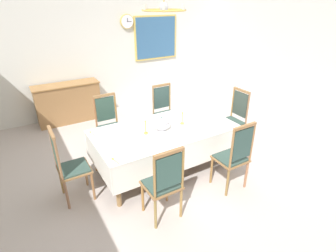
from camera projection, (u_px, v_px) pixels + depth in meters
name	position (u px, v px, depth m)	size (l,w,h in m)	color
ground	(170.00, 173.00, 4.44)	(6.81, 6.51, 0.04)	#BCB0A9
back_wall	(99.00, 47.00, 6.27)	(6.81, 0.08, 3.18)	silver
right_wall	(315.00, 55.00, 5.33)	(0.08, 6.51, 3.18)	silver
dining_table	(165.00, 133.00, 4.29)	(2.27, 1.19, 0.73)	olive
tablecloth	(165.00, 135.00, 4.31)	(2.29, 1.21, 0.45)	white
chair_south_a	(164.00, 182.00, 3.28)	(0.44, 0.42, 1.08)	olive
chair_north_a	(109.00, 123.00, 4.82)	(0.44, 0.42, 1.09)	#916047
chair_south_b	(234.00, 155.00, 3.83)	(0.44, 0.42, 1.12)	olive
chair_north_b	(165.00, 111.00, 5.37)	(0.44, 0.42, 1.09)	#925F44
chair_head_west	(68.00, 165.00, 3.61)	(0.42, 0.44, 1.13)	#926945
chair_head_east	(234.00, 118.00, 5.04)	(0.42, 0.44, 1.12)	olive
soup_tureen	(161.00, 124.00, 4.18)	(0.27, 0.27, 0.22)	white
candlestick_west	(146.00, 126.00, 4.04)	(0.07, 0.07, 0.33)	gold
candlestick_east	(182.00, 117.00, 4.35)	(0.07, 0.07, 0.32)	gold
bowl_near_left	(99.00, 130.00, 4.15)	(0.19, 0.19, 0.04)	white
bowl_near_right	(123.00, 157.00, 3.46)	(0.18, 0.18, 0.04)	white
spoon_primary	(91.00, 132.00, 4.12)	(0.05, 0.18, 0.01)	gold
spoon_secondary	(114.00, 160.00, 3.43)	(0.05, 0.18, 0.01)	gold
sideboard	(69.00, 103.00, 6.09)	(1.44, 0.48, 0.90)	olive
mounted_clock	(127.00, 21.00, 6.32)	(0.34, 0.06, 0.34)	#D1B251
framed_painting	(156.00, 38.00, 6.88)	(1.22, 0.05, 1.10)	#D1B251
chandelier	(164.00, 9.00, 3.48)	(0.61, 0.60, 0.66)	gold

